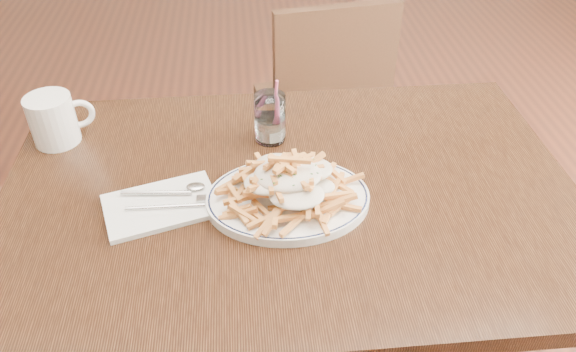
{
  "coord_description": "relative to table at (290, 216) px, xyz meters",
  "views": [
    {
      "loc": [
        -0.09,
        -0.9,
        1.5
      ],
      "look_at": [
        -0.01,
        -0.05,
        0.82
      ],
      "focal_mm": 35.0,
      "sensor_mm": 36.0,
      "label": 1
    }
  ],
  "objects": [
    {
      "name": "chair_far",
      "position": [
        0.2,
        0.79,
        -0.18
      ],
      "size": [
        0.45,
        0.45,
        0.86
      ],
      "color": "black",
      "rests_on": "ground"
    },
    {
      "name": "napkin",
      "position": [
        -0.26,
        -0.04,
        0.08
      ],
      "size": [
        0.25,
        0.2,
        0.01
      ],
      "primitive_type": "cube",
      "rotation": [
        0.0,
        0.0,
        0.29
      ],
      "color": "silver",
      "rests_on": "table"
    },
    {
      "name": "table",
      "position": [
        0.0,
        0.0,
        0.0
      ],
      "size": [
        1.2,
        0.8,
        0.75
      ],
      "color": "black",
      "rests_on": "ground"
    },
    {
      "name": "coffee_mug",
      "position": [
        -0.52,
        0.22,
        0.14
      ],
      "size": [
        0.14,
        0.1,
        0.11
      ],
      "color": "white",
      "rests_on": "table"
    },
    {
      "name": "loaded_fries",
      "position": [
        -0.01,
        -0.05,
        0.14
      ],
      "size": [
        0.3,
        0.27,
        0.08
      ],
      "color": "#C3803B",
      "rests_on": "fries_plate"
    },
    {
      "name": "water_glass",
      "position": [
        -0.03,
        0.19,
        0.13
      ],
      "size": [
        0.07,
        0.07,
        0.16
      ],
      "color": "white",
      "rests_on": "table"
    },
    {
      "name": "cutlery",
      "position": [
        -0.26,
        -0.03,
        0.09
      ],
      "size": [
        0.2,
        0.07,
        0.01
      ],
      "color": "silver",
      "rests_on": "napkin"
    },
    {
      "name": "fries_plate",
      "position": [
        -0.01,
        -0.05,
        0.09
      ],
      "size": [
        0.39,
        0.35,
        0.02
      ],
      "color": "white",
      "rests_on": "table"
    }
  ]
}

